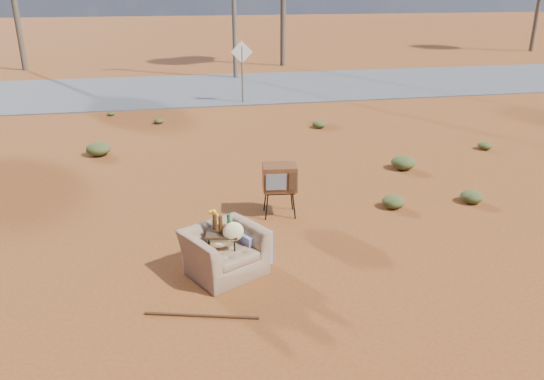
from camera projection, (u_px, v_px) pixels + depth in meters
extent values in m
plane|color=brown|center=(264.00, 270.00, 7.97)|extent=(140.00, 140.00, 0.00)
cube|color=#565659|center=(196.00, 89.00, 21.66)|extent=(140.00, 7.00, 0.04)
imported|color=#8F6C4E|center=(224.00, 244.00, 7.74)|extent=(1.28, 1.12, 0.94)
ellipsoid|color=#FEEB9B|center=(219.00, 239.00, 7.72)|extent=(0.34, 0.34, 0.20)
ellipsoid|color=#FEEB9B|center=(233.00, 232.00, 7.55)|extent=(0.30, 0.15, 0.30)
cube|color=navy|center=(247.00, 244.00, 8.18)|extent=(0.72, 0.83, 0.55)
cube|color=black|center=(279.00, 190.00, 9.72)|extent=(0.59, 0.47, 0.03)
cylinder|color=black|center=(267.00, 207.00, 9.61)|extent=(0.03, 0.03, 0.49)
cylinder|color=black|center=(294.00, 206.00, 9.65)|extent=(0.03, 0.03, 0.49)
cylinder|color=black|center=(265.00, 199.00, 9.97)|extent=(0.03, 0.03, 0.49)
cylinder|color=black|center=(291.00, 198.00, 10.00)|extent=(0.03, 0.03, 0.49)
cube|color=brown|center=(280.00, 177.00, 9.63)|extent=(0.66, 0.54, 0.47)
cube|color=slate|center=(276.00, 182.00, 9.39)|extent=(0.36, 0.06, 0.29)
cube|color=#472D19|center=(293.00, 182.00, 9.41)|extent=(0.14, 0.04, 0.33)
cube|color=#3C2516|center=(223.00, 232.00, 7.73)|extent=(0.54, 0.54, 0.04)
cylinder|color=black|center=(210.00, 258.00, 7.68)|extent=(0.02, 0.02, 0.64)
cylinder|color=black|center=(235.00, 257.00, 7.68)|extent=(0.02, 0.02, 0.64)
cylinder|color=black|center=(212.00, 246.00, 8.02)|extent=(0.02, 0.02, 0.64)
cylinder|color=black|center=(236.00, 246.00, 8.02)|extent=(0.02, 0.02, 0.64)
cylinder|color=#49260C|center=(215.00, 222.00, 7.72)|extent=(0.06, 0.06, 0.24)
cylinder|color=#49260C|center=(220.00, 225.00, 7.61)|extent=(0.06, 0.06, 0.26)
cylinder|color=#285E32|center=(229.00, 221.00, 7.77)|extent=(0.05, 0.05, 0.22)
cylinder|color=red|center=(226.00, 230.00, 7.62)|extent=(0.06, 0.06, 0.12)
cylinder|color=silver|center=(214.00, 223.00, 7.83)|extent=(0.07, 0.07, 0.13)
ellipsoid|color=yellow|center=(213.00, 213.00, 7.77)|extent=(0.15, 0.15, 0.11)
cylinder|color=#4E2B14|center=(202.00, 315.00, 6.85)|extent=(1.45, 0.45, 0.04)
cylinder|color=brown|center=(242.00, 75.00, 18.84)|extent=(0.06, 0.06, 2.00)
cube|color=silver|center=(242.00, 52.00, 18.55)|extent=(0.78, 0.04, 0.78)
cylinder|color=brown|center=(15.00, 7.00, 25.47)|extent=(0.28, 0.28, 6.00)
ellipsoid|color=#445023|center=(472.00, 197.00, 10.41)|extent=(0.44, 0.44, 0.24)
ellipsoid|color=#445023|center=(98.00, 149.00, 13.28)|extent=(0.60, 0.60, 0.33)
ellipsoid|color=#445023|center=(485.00, 146.00, 13.77)|extent=(0.36, 0.36, 0.20)
ellipsoid|color=#445023|center=(319.00, 124.00, 15.83)|extent=(0.40, 0.40, 0.22)
ellipsoid|color=#445023|center=(159.00, 121.00, 16.33)|extent=(0.30, 0.30, 0.17)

